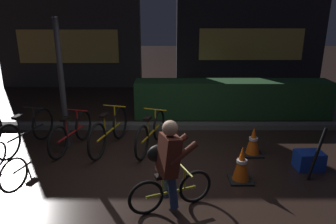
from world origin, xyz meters
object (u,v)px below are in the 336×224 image
Objects in this scene: parked_bike_center_left at (72,133)px; cyclist at (169,165)px; parked_bike_right_mid at (151,133)px; blue_crate at (310,160)px; traffic_cone_far at (254,141)px; parked_bike_center_right at (110,131)px; traffic_cone_near at (242,164)px; street_post at (63,86)px; closed_umbrella at (318,154)px; parked_bike_left_mid at (27,132)px.

cyclist is at bearing -121.94° from parked_bike_center_left.
parked_bike_right_mid is 2.80m from blue_crate.
blue_crate is (0.80, -0.54, -0.11)m from traffic_cone_far.
parked_bike_center_right is 2.83× the size of traffic_cone_near.
street_post is 4.53m from blue_crate.
parked_bike_center_right is at bearing 97.73° from cyclist.
parked_bike_center_left is at bearing 168.91° from blue_crate.
parked_bike_center_left is at bearing 106.30° from parked_bike_center_right.
closed_umbrella reaches higher than parked_bike_center_right.
street_post is 3.47m from traffic_cone_near.
parked_bike_right_mid reaches higher than blue_crate.
street_post is 1.14m from parked_bike_left_mid.
parked_bike_left_mid reaches higher than traffic_cone_near.
parked_bike_center_left is 2.76× the size of traffic_cone_far.
street_post is at bearing 157.14° from traffic_cone_near.
street_post reaches higher than parked_bike_left_mid.
parked_bike_center_left is 4.31m from closed_umbrella.
blue_crate is (3.47, -0.84, -0.20)m from parked_bike_center_right.
traffic_cone_near is 1.03m from traffic_cone_far.
traffic_cone_near is at bearing -161.88° from blue_crate.
traffic_cone_near is at bearing -112.24° from parked_bike_right_mid.
parked_bike_center_left is 0.91× the size of parked_bike_center_right.
cyclist reaches higher than traffic_cone_near.
parked_bike_right_mid is at bearing -74.72° from parked_bike_left_mid.
parked_bike_right_mid is (2.36, -0.01, -0.01)m from parked_bike_left_mid.
traffic_cone_near is at bearing 9.80° from cyclist.
street_post is at bearing 174.18° from traffic_cone_far.
traffic_cone_far is at bearing -78.01° from parked_bike_left_mid.
parked_bike_left_mid is 2.75× the size of traffic_cone_near.
blue_crate is 2.64m from cyclist.
parked_bike_center_right is at bearing 151.16° from traffic_cone_near.
street_post is 3.65m from traffic_cone_far.
traffic_cone_far is at bearing 65.88° from traffic_cone_near.
street_post is at bearing 125.30° from closed_umbrella.
street_post is at bearing 69.65° from parked_bike_center_left.
street_post reaches higher than closed_umbrella.
parked_bike_center_right is at bearing -73.32° from parked_bike_left_mid.
cyclist is at bearing -45.67° from street_post.
blue_crate is at bearing -34.14° from traffic_cone_far.
cyclist is 1.47× the size of closed_umbrella.
parked_bike_center_left is at bearing 111.40° from cyclist.
closed_umbrella is at bearing -15.00° from street_post.
parked_bike_left_mid is 1.07× the size of parked_bike_center_left.
parked_bike_left_mid is 0.97× the size of parked_bike_center_right.
street_post is 0.90m from parked_bike_center_left.
blue_crate is 0.35m from closed_umbrella.
parked_bike_left_mid is at bearing 106.01° from parked_bike_center_right.
cyclist is (1.85, -1.93, 0.31)m from parked_bike_center_left.
closed_umbrella is at bearing -86.31° from parked_bike_left_mid.
parked_bike_center_left is 3.21m from traffic_cone_near.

